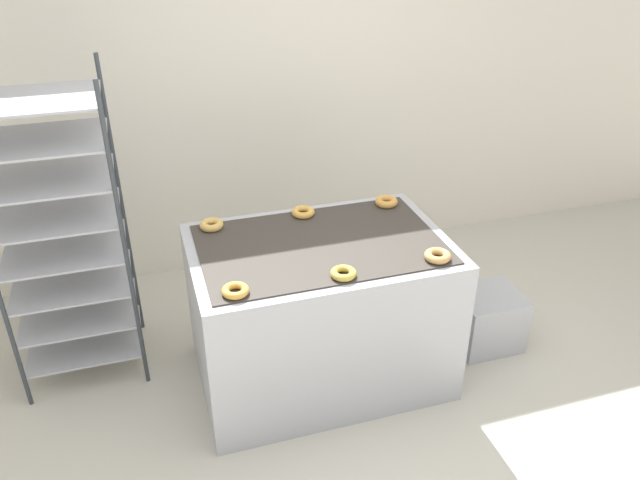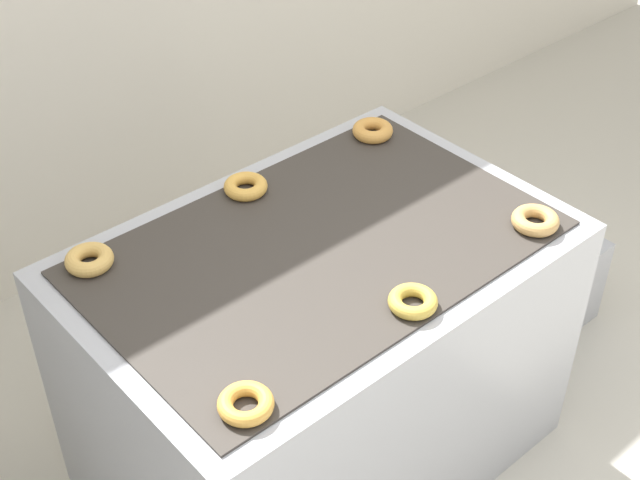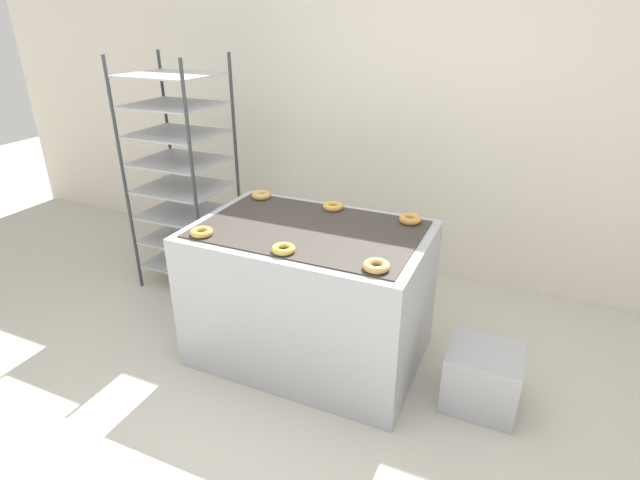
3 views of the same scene
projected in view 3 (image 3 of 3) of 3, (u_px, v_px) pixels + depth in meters
ground_plane at (254, 426)px, 2.64m from camera, size 14.00×14.00×0.00m
wall_back at (387, 98)px, 3.82m from camera, size 8.00×0.05×2.80m
fryer_machine at (310, 294)px, 3.04m from camera, size 1.36×0.91×0.87m
baking_rack_cart at (182, 175)px, 3.74m from camera, size 0.65×0.56×1.75m
glaze_bin at (482, 377)px, 2.73m from camera, size 0.39×0.35×0.35m
donut_near_left at (202, 232)px, 2.77m from camera, size 0.13×0.13×0.04m
donut_near_center at (284, 249)px, 2.57m from camera, size 0.13×0.13×0.04m
donut_near_right at (376, 266)px, 2.39m from camera, size 0.13×0.13×0.04m
donut_far_left at (261, 195)px, 3.32m from camera, size 0.13×0.13×0.04m
donut_far_center at (333, 206)px, 3.13m from camera, size 0.13×0.13×0.04m
donut_far_right at (410, 219)px, 2.93m from camera, size 0.13×0.13×0.04m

